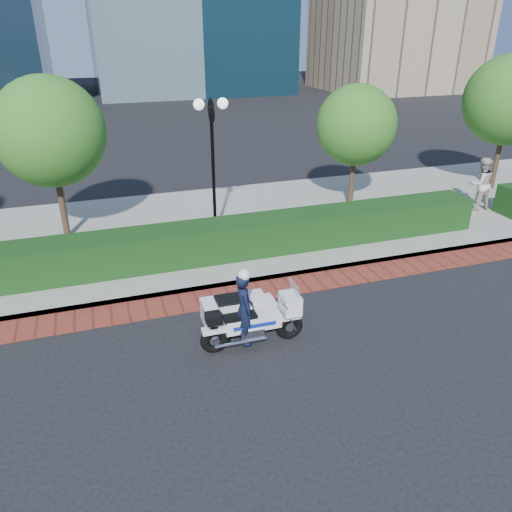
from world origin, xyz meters
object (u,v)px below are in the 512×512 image
object	(u,v)px
tree_d	(509,100)
tree_b	(50,132)
pedestrian	(480,184)
lamppost	(212,147)
tree_c	(356,125)
police_motorcycle	(244,313)

from	to	relation	value
tree_d	tree_b	bearing A→B (deg)	180.00
tree_d	pedestrian	xyz separation A→B (m)	(-2.42, -1.95, -2.51)
tree_b	pedestrian	size ratio (longest dim) A/B	2.58
lamppost	tree_c	distance (m)	5.65
tree_c	pedestrian	distance (m)	4.93
lamppost	pedestrian	world-z (taller)	lamppost
tree_c	tree_b	bearing A→B (deg)	180.00
pedestrian	police_motorcycle	bearing A→B (deg)	28.91
lamppost	tree_b	xyz separation A→B (m)	(-4.50, 1.30, 0.48)
lamppost	tree_b	size ratio (longest dim) A/B	0.86
police_motorcycle	pedestrian	distance (m)	11.48
police_motorcycle	tree_c	bearing A→B (deg)	48.37
tree_c	pedestrian	size ratio (longest dim) A/B	2.27
lamppost	police_motorcycle	xyz separation A→B (m)	(-0.77, -5.59, -2.32)
lamppost	tree_c	bearing A→B (deg)	13.30
police_motorcycle	tree_d	bearing A→B (deg)	29.01
tree_b	tree_d	xyz separation A→B (m)	(16.50, 0.00, 0.18)
tree_b	tree_d	size ratio (longest dim) A/B	0.95
tree_c	police_motorcycle	bearing A→B (deg)	-132.30
pedestrian	tree_d	bearing A→B (deg)	-137.76
tree_b	tree_c	xyz separation A→B (m)	(10.00, -0.00, -0.39)
lamppost	tree_c	xyz separation A→B (m)	(5.50, 1.30, 0.09)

